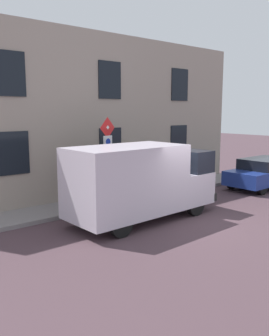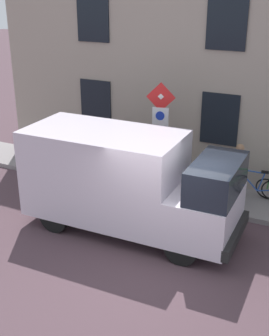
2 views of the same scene
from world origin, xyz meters
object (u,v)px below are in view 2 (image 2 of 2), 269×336
Objects in this scene: sign_post_stacked at (160,127)px; delivery_van at (127,180)px; pedestrian at (238,172)px; bicycle_blue at (254,186)px.

delivery_van is (-1.91, 0.04, -0.81)m from sign_post_stacked.
pedestrian is at bearing 46.02° from delivery_van.
bicycle_blue is 1.00× the size of pedestrian.
pedestrian reaches higher than bicycle_blue.
sign_post_stacked is at bearing 87.30° from delivery_van.
sign_post_stacked is at bearing -98.01° from pedestrian.
sign_post_stacked is 3.11m from bicycle_blue.
bicycle_blue is at bearing 47.24° from delivery_van.
delivery_van is at bearing 41.39° from bicycle_blue.
delivery_van is 3.13× the size of bicycle_blue.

